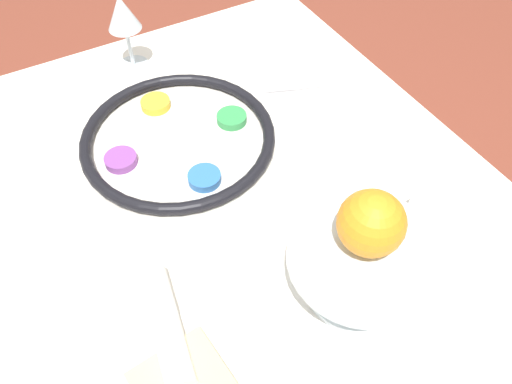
% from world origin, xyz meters
% --- Properties ---
extents(dining_table, '(1.12, 0.82, 0.74)m').
position_xyz_m(dining_table, '(0.00, 0.00, 0.37)').
color(dining_table, white).
rests_on(dining_table, ground_plane).
extents(seder_plate, '(0.33, 0.33, 0.03)m').
position_xyz_m(seder_plate, '(-0.21, -0.02, 0.76)').
color(seder_plate, silver).
rests_on(seder_plate, dining_table).
extents(wine_glass, '(0.06, 0.06, 0.15)m').
position_xyz_m(wine_glass, '(-0.46, -0.01, 0.85)').
color(wine_glass, silver).
rests_on(wine_glass, dining_table).
extents(fruit_stand, '(0.19, 0.19, 0.10)m').
position_xyz_m(fruit_stand, '(0.15, 0.08, 0.82)').
color(fruit_stand, silver).
rests_on(fruit_stand, dining_table).
extents(orange_fruit, '(0.08, 0.08, 0.08)m').
position_xyz_m(orange_fruit, '(0.15, 0.08, 0.89)').
color(orange_fruit, orange).
rests_on(orange_fruit, fruit_stand).
extents(napkin_roll, '(0.17, 0.06, 0.04)m').
position_xyz_m(napkin_roll, '(0.09, -0.17, 0.76)').
color(napkin_roll, white).
rests_on(napkin_roll, dining_table).
extents(cup_near, '(0.07, 0.07, 0.06)m').
position_xyz_m(cup_near, '(0.13, 0.23, 0.77)').
color(cup_near, silver).
rests_on(cup_near, dining_table).
extents(fork_left, '(0.08, 0.18, 0.01)m').
position_xyz_m(fork_left, '(-0.24, 0.26, 0.75)').
color(fork_left, silver).
rests_on(fork_left, dining_table).
extents(fork_right, '(0.09, 0.18, 0.01)m').
position_xyz_m(fork_right, '(-0.21, 0.26, 0.75)').
color(fork_right, silver).
rests_on(fork_right, dining_table).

